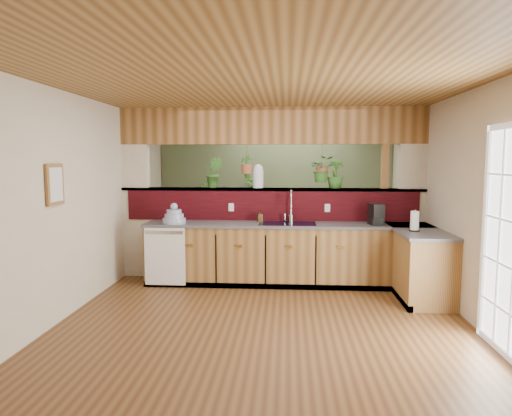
# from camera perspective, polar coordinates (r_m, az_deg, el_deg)

# --- Properties ---
(ground) EXTENTS (4.60, 7.00, 0.01)m
(ground) POSITION_cam_1_polar(r_m,az_deg,el_deg) (5.88, 1.35, -11.96)
(ground) COLOR #57361B
(ground) RESTS_ON ground
(ceiling) EXTENTS (4.60, 7.00, 0.01)m
(ceiling) POSITION_cam_1_polar(r_m,az_deg,el_deg) (5.65, 1.42, 14.01)
(ceiling) COLOR brown
(ceiling) RESTS_ON ground
(wall_back) EXTENTS (4.60, 0.02, 2.60)m
(wall_back) POSITION_cam_1_polar(r_m,az_deg,el_deg) (9.11, 2.38, 2.79)
(wall_back) COLOR beige
(wall_back) RESTS_ON ground
(wall_front) EXTENTS (4.60, 0.02, 2.60)m
(wall_front) POSITION_cam_1_polar(r_m,az_deg,el_deg) (2.17, -2.85, -7.83)
(wall_front) COLOR beige
(wall_front) RESTS_ON ground
(wall_left) EXTENTS (0.02, 7.00, 2.60)m
(wall_left) POSITION_cam_1_polar(r_m,az_deg,el_deg) (6.16, -20.50, 0.84)
(wall_left) COLOR beige
(wall_left) RESTS_ON ground
(wall_right) EXTENTS (0.02, 7.00, 2.60)m
(wall_right) POSITION_cam_1_polar(r_m,az_deg,el_deg) (5.97, 24.01, 0.55)
(wall_right) COLOR beige
(wall_right) RESTS_ON ground
(pass_through_partition) EXTENTS (4.60, 0.21, 2.60)m
(pass_through_partition) POSITION_cam_1_polar(r_m,az_deg,el_deg) (6.97, 2.13, 0.88)
(pass_through_partition) COLOR beige
(pass_through_partition) RESTS_ON ground
(pass_through_ledge) EXTENTS (4.60, 0.21, 0.04)m
(pass_through_ledge) POSITION_cam_1_polar(r_m,az_deg,el_deg) (6.96, 1.89, 2.36)
(pass_through_ledge) COLOR brown
(pass_through_ledge) RESTS_ON ground
(header_beam) EXTENTS (4.60, 0.15, 0.55)m
(header_beam) POSITION_cam_1_polar(r_m,az_deg,el_deg) (6.96, 1.92, 10.23)
(header_beam) COLOR brown
(header_beam) RESTS_ON ground
(sage_backwall) EXTENTS (4.55, 0.02, 2.55)m
(sage_backwall) POSITION_cam_1_polar(r_m,az_deg,el_deg) (9.09, 2.38, 2.78)
(sage_backwall) COLOR #586948
(sage_backwall) RESTS_ON ground
(countertop) EXTENTS (4.14, 1.52, 0.90)m
(countertop) POSITION_cam_1_polar(r_m,az_deg,el_deg) (6.63, 9.00, -5.95)
(countertop) COLOR brown
(countertop) RESTS_ON ground
(dishwasher) EXTENTS (0.58, 0.03, 0.82)m
(dishwasher) POSITION_cam_1_polar(r_m,az_deg,el_deg) (6.63, -11.33, -5.93)
(dishwasher) COLOR white
(dishwasher) RESTS_ON ground
(navy_sink) EXTENTS (0.82, 0.50, 0.18)m
(navy_sink) POSITION_cam_1_polar(r_m,az_deg,el_deg) (6.64, 3.91, -2.60)
(navy_sink) COLOR black
(navy_sink) RESTS_ON countertop
(french_door) EXTENTS (0.06, 1.02, 2.16)m
(french_door) POSITION_cam_1_polar(r_m,az_deg,el_deg) (4.80, 28.84, -3.92)
(french_door) COLOR white
(french_door) RESTS_ON ground
(framed_print) EXTENTS (0.04, 0.35, 0.45)m
(framed_print) POSITION_cam_1_polar(r_m,az_deg,el_deg) (5.42, -23.83, 2.70)
(framed_print) COLOR brown
(framed_print) RESTS_ON wall_left
(faucet) EXTENTS (0.21, 0.21, 0.48)m
(faucet) POSITION_cam_1_polar(r_m,az_deg,el_deg) (6.75, 4.37, 0.42)
(faucet) COLOR #B7B7B2
(faucet) RESTS_ON countertop
(dish_stack) EXTENTS (0.34, 0.34, 0.30)m
(dish_stack) POSITION_cam_1_polar(r_m,az_deg,el_deg) (6.71, -10.20, -1.11)
(dish_stack) COLOR #929CBD
(dish_stack) RESTS_ON countertop
(soap_dispenser) EXTENTS (0.10, 0.10, 0.18)m
(soap_dispenser) POSITION_cam_1_polar(r_m,az_deg,el_deg) (6.77, 0.47, -0.99)
(soap_dispenser) COLOR #3A2715
(soap_dispenser) RESTS_ON countertop
(coffee_maker) EXTENTS (0.16, 0.27, 0.30)m
(coffee_maker) POSITION_cam_1_polar(r_m,az_deg,el_deg) (6.66, 14.79, -0.87)
(coffee_maker) COLOR black
(coffee_maker) RESTS_ON countertop
(paper_towel) EXTENTS (0.13, 0.13, 0.28)m
(paper_towel) POSITION_cam_1_polar(r_m,az_deg,el_deg) (6.22, 19.22, -1.60)
(paper_towel) COLOR black
(paper_towel) RESTS_ON countertop
(glass_jar) EXTENTS (0.16, 0.16, 0.36)m
(glass_jar) POSITION_cam_1_polar(r_m,az_deg,el_deg) (6.96, 0.27, 4.01)
(glass_jar) COLOR silver
(glass_jar) RESTS_ON pass_through_ledge
(ledge_plant_left) EXTENTS (0.26, 0.22, 0.46)m
(ledge_plant_left) POSITION_cam_1_polar(r_m,az_deg,el_deg) (7.03, -5.25, 4.43)
(ledge_plant_left) COLOR #2E5E20
(ledge_plant_left) RESTS_ON pass_through_ledge
(ledge_plant_right) EXTENTS (0.27, 0.27, 0.43)m
(ledge_plant_right) POSITION_cam_1_polar(r_m,az_deg,el_deg) (6.98, 9.88, 4.22)
(ledge_plant_right) COLOR #2E5E20
(ledge_plant_right) RESTS_ON pass_through_ledge
(hanging_plant_a) EXTENTS (0.22, 0.18, 0.47)m
(hanging_plant_a) POSITION_cam_1_polar(r_m,az_deg,el_deg) (6.96, -1.17, 6.12)
(hanging_plant_a) COLOR brown
(hanging_plant_a) RESTS_ON header_beam
(hanging_plant_b) EXTENTS (0.37, 0.33, 0.51)m
(hanging_plant_b) POSITION_cam_1_polar(r_m,az_deg,el_deg) (6.96, 8.25, 6.21)
(hanging_plant_b) COLOR brown
(hanging_plant_b) RESTS_ON header_beam
(shelving_console) EXTENTS (1.45, 0.53, 0.94)m
(shelving_console) POSITION_cam_1_polar(r_m,az_deg,el_deg) (9.00, -3.21, -2.37)
(shelving_console) COLOR black
(shelving_console) RESTS_ON ground
(shelf_plant_a) EXTENTS (0.23, 0.17, 0.40)m
(shelf_plant_a) POSITION_cam_1_polar(r_m,az_deg,el_deg) (9.01, -6.47, 1.90)
(shelf_plant_a) COLOR #2E5E20
(shelf_plant_a) RESTS_ON shelving_console
(shelf_plant_b) EXTENTS (0.29, 0.29, 0.51)m
(shelf_plant_b) POSITION_cam_1_polar(r_m,az_deg,el_deg) (8.88, -0.54, 2.23)
(shelf_plant_b) COLOR #2E5E20
(shelf_plant_b) RESTS_ON shelving_console
(floor_plant) EXTENTS (0.79, 0.71, 0.77)m
(floor_plant) POSITION_cam_1_polar(r_m,az_deg,el_deg) (7.81, 8.15, -4.58)
(floor_plant) COLOR #2E5E20
(floor_plant) RESTS_ON ground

